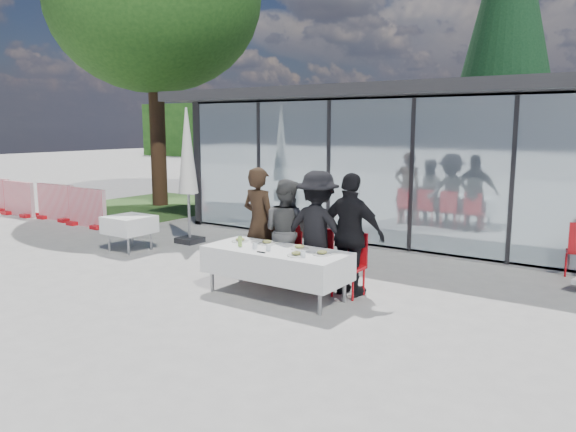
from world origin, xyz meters
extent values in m
plane|color=#9C9994|center=(0.00, 0.00, 0.00)|extent=(90.00, 90.00, 0.00)
cube|color=gray|center=(2.00, 8.00, 0.05)|extent=(14.00, 8.00, 0.10)
cube|color=black|center=(2.00, 11.90, 1.60)|extent=(14.00, 0.20, 3.20)
cube|color=black|center=(-4.90, 8.00, 1.60)|extent=(0.20, 8.00, 3.20)
cube|color=silver|center=(2.00, 4.03, 1.60)|extent=(13.60, 0.06, 3.10)
cube|color=#2D2D30|center=(2.00, 7.60, 3.32)|extent=(14.80, 8.80, 0.24)
cube|color=#262628|center=(-4.80, 4.03, 1.60)|extent=(0.08, 0.10, 3.10)
cube|color=#262628|center=(-2.86, 4.03, 1.60)|extent=(0.08, 0.10, 3.10)
cube|color=#262628|center=(-0.91, 4.03, 1.60)|extent=(0.08, 0.10, 3.10)
cube|color=#262628|center=(1.03, 4.03, 1.60)|extent=(0.08, 0.10, 3.10)
cube|color=#262628|center=(2.97, 4.03, 1.60)|extent=(0.08, 0.10, 3.10)
cube|color=#B20B12|center=(-0.50, 6.50, 0.45)|extent=(0.45, 0.45, 0.90)
cube|color=#B20B12|center=(1.00, 7.00, 0.45)|extent=(0.45, 0.45, 0.90)
cube|color=#B20B12|center=(3.50, 6.50, 0.45)|extent=(0.45, 0.45, 0.90)
cube|color=#193E13|center=(-30.00, 28.00, 2.20)|extent=(6.50, 2.00, 4.40)
cube|color=#193E13|center=(-22.00, 28.00, 2.20)|extent=(6.50, 2.00, 4.40)
cube|color=#193E13|center=(-14.00, 28.00, 2.20)|extent=(6.50, 2.00, 4.40)
cube|color=#193E13|center=(-6.00, 28.00, 2.20)|extent=(6.50, 2.00, 4.40)
cube|color=white|center=(0.49, 0.05, 0.54)|extent=(2.26, 0.96, 0.42)
cylinder|color=gray|center=(-0.51, -0.30, 0.35)|extent=(0.06, 0.06, 0.71)
cylinder|color=gray|center=(1.49, -0.30, 0.35)|extent=(0.06, 0.06, 0.71)
cylinder|color=gray|center=(-0.51, 0.40, 0.35)|extent=(0.06, 0.06, 0.71)
cylinder|color=gray|center=(1.49, 0.40, 0.35)|extent=(0.06, 0.06, 0.71)
imported|color=#312115|center=(-0.38, 0.78, 0.96)|extent=(0.77, 0.77, 1.92)
cube|color=#B20B12|center=(-0.38, 0.71, 0.45)|extent=(0.44, 0.44, 0.05)
cube|color=#B20B12|center=(-0.38, 0.91, 0.70)|extent=(0.44, 0.04, 0.55)
cylinder|color=#B20B12|center=(-0.56, 0.53, 0.21)|extent=(0.04, 0.04, 0.43)
cylinder|color=#B20B12|center=(-0.20, 0.53, 0.21)|extent=(0.04, 0.04, 0.43)
cylinder|color=#B20B12|center=(-0.56, 0.89, 0.21)|extent=(0.04, 0.04, 0.43)
cylinder|color=#B20B12|center=(-0.20, 0.89, 0.21)|extent=(0.04, 0.04, 0.43)
imported|color=#4E4E4E|center=(0.18, 0.78, 0.88)|extent=(0.95, 0.95, 1.75)
cube|color=#B20B12|center=(0.18, 0.71, 0.45)|extent=(0.44, 0.44, 0.05)
cube|color=#B20B12|center=(0.18, 0.91, 0.70)|extent=(0.44, 0.04, 0.55)
cylinder|color=#B20B12|center=(0.00, 0.53, 0.21)|extent=(0.04, 0.04, 0.43)
cylinder|color=#B20B12|center=(0.36, 0.53, 0.21)|extent=(0.04, 0.04, 0.43)
cylinder|color=#B20B12|center=(0.00, 0.89, 0.21)|extent=(0.04, 0.04, 0.43)
cylinder|color=#B20B12|center=(0.36, 0.89, 0.21)|extent=(0.04, 0.04, 0.43)
imported|color=black|center=(0.78, 0.78, 0.96)|extent=(1.32, 1.32, 1.91)
cube|color=#B20B12|center=(0.78, 0.71, 0.45)|extent=(0.44, 0.44, 0.05)
cube|color=#B20B12|center=(0.78, 0.91, 0.70)|extent=(0.44, 0.04, 0.55)
cylinder|color=#B20B12|center=(0.60, 0.53, 0.21)|extent=(0.04, 0.04, 0.43)
cylinder|color=#B20B12|center=(0.96, 0.53, 0.21)|extent=(0.04, 0.04, 0.43)
cylinder|color=#B20B12|center=(0.60, 0.89, 0.21)|extent=(0.04, 0.04, 0.43)
cylinder|color=#B20B12|center=(0.96, 0.89, 0.21)|extent=(0.04, 0.04, 0.43)
imported|color=black|center=(1.39, 0.78, 0.95)|extent=(1.16, 1.16, 1.91)
cube|color=#B20B12|center=(1.39, 0.71, 0.45)|extent=(0.44, 0.44, 0.05)
cube|color=#B20B12|center=(1.39, 0.91, 0.70)|extent=(0.44, 0.04, 0.55)
cylinder|color=#B20B12|center=(1.21, 0.53, 0.21)|extent=(0.04, 0.04, 0.43)
cylinder|color=#B20B12|center=(1.57, 0.53, 0.21)|extent=(0.04, 0.04, 0.43)
cylinder|color=#B20B12|center=(1.21, 0.89, 0.21)|extent=(0.04, 0.04, 0.43)
cylinder|color=#B20B12|center=(1.57, 0.89, 0.21)|extent=(0.04, 0.04, 0.43)
cylinder|color=silver|center=(-0.31, 0.17, 0.76)|extent=(0.28, 0.28, 0.01)
ellipsoid|color=tan|center=(-0.31, 0.17, 0.79)|extent=(0.15, 0.15, 0.05)
cylinder|color=silver|center=(0.16, 0.26, 0.76)|extent=(0.28, 0.28, 0.01)
ellipsoid|color=#476325|center=(0.16, 0.26, 0.79)|extent=(0.15, 0.15, 0.05)
cylinder|color=silver|center=(0.78, 0.26, 0.76)|extent=(0.28, 0.28, 0.01)
ellipsoid|color=tan|center=(0.78, 0.26, 0.79)|extent=(0.15, 0.15, 0.05)
cylinder|color=silver|center=(1.27, 0.12, 0.76)|extent=(0.28, 0.28, 0.01)
ellipsoid|color=#476325|center=(1.27, 0.12, 0.79)|extent=(0.15, 0.15, 0.05)
cylinder|color=silver|center=(1.00, -0.15, 0.76)|extent=(0.28, 0.28, 0.01)
ellipsoid|color=#476325|center=(1.00, -0.15, 0.79)|extent=(0.15, 0.15, 0.05)
cylinder|color=#7FAC47|center=(-0.08, -0.11, 0.83)|extent=(0.06, 0.06, 0.16)
cylinder|color=silver|center=(0.23, -0.14, 0.80)|extent=(0.07, 0.07, 0.10)
cylinder|color=silver|center=(1.12, -0.17, 0.80)|extent=(0.07, 0.07, 0.10)
cylinder|color=silver|center=(0.46, -0.11, 0.80)|extent=(0.07, 0.07, 0.10)
cube|color=black|center=(0.45, -0.27, 0.76)|extent=(0.14, 0.03, 0.01)
cube|color=white|center=(-3.91, 0.91, 0.56)|extent=(0.86, 0.86, 0.36)
cylinder|color=gray|center=(-4.21, 0.61, 0.36)|extent=(0.05, 0.05, 0.72)
cylinder|color=gray|center=(-3.61, 0.61, 0.36)|extent=(0.05, 0.05, 0.72)
cylinder|color=gray|center=(-4.21, 1.21, 0.36)|extent=(0.05, 0.05, 0.72)
cylinder|color=gray|center=(-3.61, 1.21, 0.36)|extent=(0.05, 0.05, 0.72)
cylinder|color=#B20B12|center=(3.98, 3.84, 0.21)|extent=(0.04, 0.04, 0.43)
cylinder|color=#B20B12|center=(3.98, 4.20, 0.21)|extent=(0.04, 0.04, 0.43)
cube|color=black|center=(-3.46, 2.21, 0.06)|extent=(0.50, 0.50, 0.12)
cylinder|color=gray|center=(-3.46, 2.21, 1.35)|extent=(0.06, 0.06, 2.70)
cone|color=silver|center=(-3.46, 2.21, 2.06)|extent=(0.44, 0.44, 1.88)
cube|color=red|center=(-7.09, 2.19, 0.50)|extent=(1.40, 0.12, 1.00)
cube|color=#B20B12|center=(-7.59, 2.19, 0.05)|extent=(0.30, 0.45, 0.10)
cube|color=#B20B12|center=(-6.59, 2.19, 0.05)|extent=(0.30, 0.45, 0.10)
cube|color=red|center=(-8.69, 2.34, 0.50)|extent=(1.40, 0.22, 1.00)
cube|color=#B20B12|center=(-9.19, 2.34, 0.05)|extent=(0.30, 0.45, 0.10)
cube|color=#B20B12|center=(-8.19, 2.34, 0.05)|extent=(0.30, 0.45, 0.10)
cube|color=red|center=(-10.29, 2.19, 0.50)|extent=(1.40, 0.12, 1.00)
cube|color=#B20B12|center=(-10.79, 2.19, 0.05)|extent=(0.30, 0.45, 0.10)
cube|color=#B20B12|center=(-9.79, 2.19, 0.05)|extent=(0.30, 0.45, 0.10)
cube|color=#B20B12|center=(-11.39, 2.34, 0.05)|extent=(0.30, 0.45, 0.10)
cylinder|color=#382316|center=(-8.50, 6.00, 2.20)|extent=(0.50, 0.50, 4.40)
cylinder|color=#382316|center=(0.50, 13.00, 1.00)|extent=(0.44, 0.44, 2.00)
cone|color=black|center=(0.50, 13.00, 6.00)|extent=(4.00, 4.00, 9.00)
cube|color=#385926|center=(-8.50, 6.00, 0.01)|extent=(5.00, 5.00, 0.02)
camera|label=1|loc=(5.37, -6.73, 2.62)|focal=35.00mm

